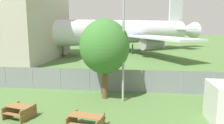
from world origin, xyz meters
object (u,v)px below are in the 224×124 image
picnic_bench_near_cabin (20,110)px  tree_left_of_cabin (105,47)px  picnic_bench_open_grass (86,120)px  airplane (119,32)px

picnic_bench_near_cabin → tree_left_of_cabin: bearing=42.0°
picnic_bench_near_cabin → picnic_bench_open_grass: (4.30, -0.89, 0.01)m
airplane → tree_left_of_cabin: 27.87m
picnic_bench_near_cabin → tree_left_of_cabin: 7.09m
picnic_bench_open_grass → tree_left_of_cabin: (0.28, 5.02, 3.49)m
airplane → tree_left_of_cabin: bearing=54.6°
tree_left_of_cabin → picnic_bench_near_cabin: bearing=-138.0°
picnic_bench_open_grass → tree_left_of_cabin: tree_left_of_cabin is taller
picnic_bench_near_cabin → tree_left_of_cabin: tree_left_of_cabin is taller
airplane → tree_left_of_cabin: (1.23, -27.84, -0.16)m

